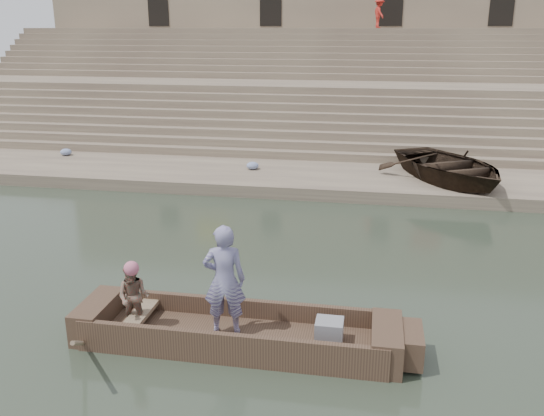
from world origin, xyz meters
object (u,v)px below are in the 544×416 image
(rowing_man, at_px, (134,297))
(standing_man, at_px, (224,280))
(television, at_px, (329,331))
(beached_rowboat, at_px, (450,166))
(pedestrian, at_px, (379,13))
(main_rowboat, at_px, (236,339))

(rowing_man, bearing_deg, standing_man, 1.73)
(television, distance_m, beached_rowboat, 11.01)
(standing_man, distance_m, television, 1.94)
(pedestrian, bearing_deg, beached_rowboat, 169.83)
(standing_man, bearing_deg, main_rowboat, 164.69)
(standing_man, relative_size, television, 4.26)
(main_rowboat, xyz_separation_m, pedestrian, (2.05, 25.33, 5.88))
(rowing_man, distance_m, pedestrian, 26.25)
(television, xyz_separation_m, beached_rowboat, (3.06, 10.56, 0.49))
(main_rowboat, xyz_separation_m, standing_man, (-0.18, 0.02, 1.09))
(beached_rowboat, bearing_deg, television, -134.88)
(beached_rowboat, height_order, pedestrian, pedestrian)
(standing_man, bearing_deg, pedestrian, -105.42)
(rowing_man, xyz_separation_m, pedestrian, (3.83, 25.44, 5.18))
(television, xyz_separation_m, pedestrian, (0.46, 25.33, 5.57))
(television, height_order, beached_rowboat, beached_rowboat)
(television, bearing_deg, standing_man, 179.48)
(standing_man, relative_size, beached_rowboat, 0.40)
(rowing_man, bearing_deg, main_rowboat, 0.73)
(main_rowboat, distance_m, standing_man, 1.11)
(main_rowboat, xyz_separation_m, rowing_man, (-1.78, -0.12, 0.70))
(main_rowboat, relative_size, beached_rowboat, 1.02)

